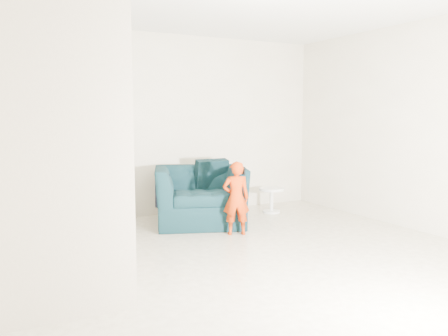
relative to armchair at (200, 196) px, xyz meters
The scene contains 10 objects.
floor 1.95m from the armchair, 94.34° to the right, with size 5.50×5.50×0.00m, color gray.
back_wall 1.28m from the armchair, 99.64° to the left, with size 5.00×5.00×0.00m, color #BEB49B.
right_wall 3.17m from the armchair, 38.90° to the right, with size 5.50×5.50×0.00m, color #BEB49B.
armchair is the anchor object (origin of this frame).
toddler 0.76m from the armchair, 78.13° to the right, with size 0.34×0.22×0.93m, color #8C1A04.
side_table 1.32m from the armchair, ahead, with size 0.38×0.38×0.38m.
staircase 2.59m from the armchair, 147.80° to the right, with size 1.02×3.03×3.62m.
cushion 0.46m from the armchair, 41.56° to the left, with size 0.48×0.14×0.46m, color black.
throw 0.57m from the armchair, behind, with size 0.04×0.45×0.50m, color black.
phone 0.92m from the armchair, 72.77° to the right, with size 0.02×0.05×0.10m, color black.
Camera 1 is at (-2.54, -3.97, 1.50)m, focal length 38.00 mm.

